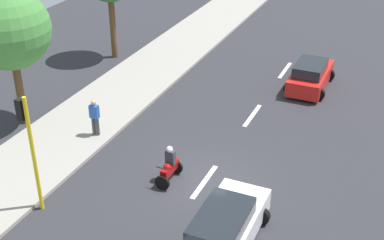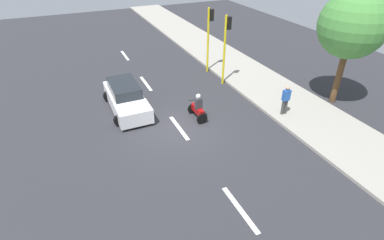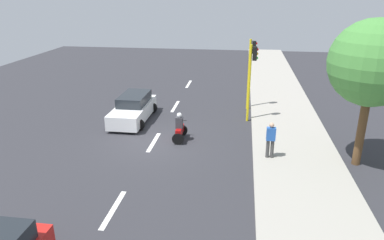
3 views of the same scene
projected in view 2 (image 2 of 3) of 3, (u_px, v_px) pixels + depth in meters
name	position (u px, v px, depth m)	size (l,w,h in m)	color
ground_plane	(179.00, 129.00, 15.88)	(40.00, 60.00, 0.10)	#2D2D33
sidewalk	(287.00, 101.00, 18.24)	(4.00, 60.00, 0.15)	#9E998E
lane_stripe_north	(240.00, 209.00, 11.20)	(0.20, 2.40, 0.01)	white
lane_stripe_mid	(179.00, 128.00, 15.85)	(0.20, 2.40, 0.01)	white
lane_stripe_south	(146.00, 83.00, 20.50)	(0.20, 2.40, 0.01)	white
lane_stripe_far_south	(125.00, 56.00, 25.16)	(0.20, 2.40, 0.01)	white
car_white	(126.00, 98.00, 17.20)	(2.18, 4.57, 1.52)	white
motorcycle	(198.00, 108.00, 16.33)	(0.60, 1.30, 1.53)	black
pedestrian_near_signal	(286.00, 99.00, 16.33)	(0.40, 0.24, 1.69)	#3F3F3F
traffic_light_corner	(209.00, 31.00, 20.82)	(0.49, 0.24, 4.50)	yellow
traffic_light_midblock	(226.00, 41.00, 19.02)	(0.49, 0.24, 4.50)	yellow
street_tree_north	(353.00, 25.00, 15.96)	(3.60, 3.60, 6.37)	brown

